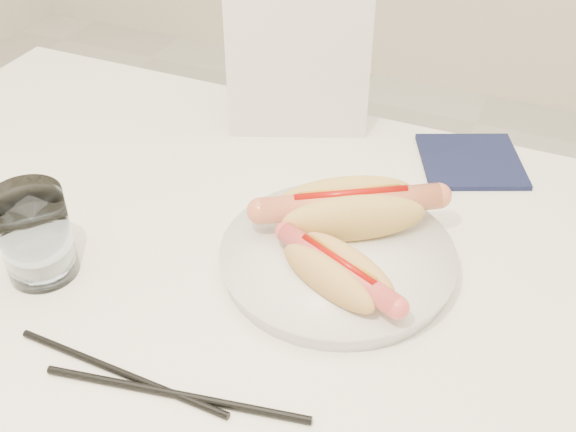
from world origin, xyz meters
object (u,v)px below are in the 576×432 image
at_px(hotdog_right, 338,272).
at_px(napkin_box, 299,37).
at_px(hotdog_left, 350,209).
at_px(water_glass, 35,234).
at_px(table, 248,325).
at_px(plate, 337,260).

distance_m(hotdog_right, napkin_box, 0.39).
xyz_separation_m(hotdog_left, water_glass, (-0.29, -0.18, 0.01)).
relative_size(table, hotdog_right, 7.94).
bearing_deg(hotdog_left, hotdog_right, -108.98).
distance_m(table, plate, 0.12).
bearing_deg(plate, table, -139.68).
height_order(table, hotdog_left, hotdog_left).
height_order(plate, napkin_box, napkin_box).
xyz_separation_m(hotdog_left, napkin_box, (-0.16, 0.24, 0.08)).
bearing_deg(plate, hotdog_left, 94.69).
distance_m(plate, water_glass, 0.32).
distance_m(table, hotdog_left, 0.17).
xyz_separation_m(table, hotdog_left, (0.07, 0.11, 0.11)).
xyz_separation_m(plate, hotdog_left, (-0.00, 0.05, 0.04)).
distance_m(table, napkin_box, 0.41).
xyz_separation_m(hotdog_right, water_glass, (-0.31, -0.08, 0.01)).
relative_size(hotdog_left, hotdog_right, 1.24).
bearing_deg(napkin_box, table, -98.24).
relative_size(water_glass, napkin_box, 0.41).
bearing_deg(napkin_box, water_glass, -128.87).
distance_m(plate, hotdog_right, 0.06).
relative_size(plate, water_glass, 2.39).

